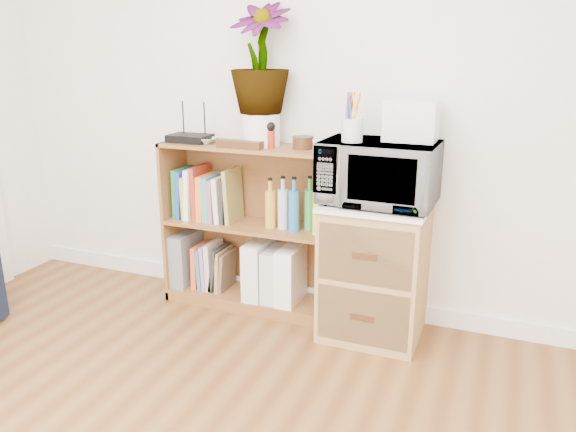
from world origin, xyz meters
The scene contains 21 objects.
skirting_board centered at (0.00, 2.24, 0.05)m, with size 4.00×0.02×0.10m, color white.
bookshelf centered at (-0.35, 2.10, 0.47)m, with size 1.00×0.30×0.95m, color brown.
wicker_unit centered at (0.40, 2.02, 0.35)m, with size 0.50×0.45×0.70m, color #9E7542.
microwave centered at (0.40, 2.02, 0.87)m, with size 0.56×0.38×0.31m, color silver.
pen_cup centered at (0.28, 1.95, 1.08)m, with size 0.10×0.10×0.11m, color silver.
small_appliance centered at (0.53, 2.10, 1.12)m, with size 0.24×0.20×0.19m, color white.
router centered at (-0.70, 2.08, 0.97)m, with size 0.23×0.16×0.04m, color black.
white_bowl centered at (-0.60, 2.07, 0.97)m, with size 0.13×0.13×0.03m, color silver.
plant_pot centered at (-0.28, 2.12, 1.04)m, with size 0.21×0.21×0.17m, color white.
potted_plant centered at (-0.28, 2.12, 1.41)m, with size 0.32×0.32×0.57m, color #356629.
trinket_box centered at (-0.35, 2.00, 0.97)m, with size 0.25×0.06×0.04m, color #3B1D10.
kokeshi_doll centered at (-0.19, 2.06, 1.00)m, with size 0.04×0.04×0.09m, color #9D2A13.
wooden_bowl centered at (-0.03, 2.11, 0.98)m, with size 0.11×0.11×0.07m, color #361E0E.
paint_jars centered at (0.11, 2.01, 0.98)m, with size 0.11×0.04×0.06m, color pink.
file_box centered at (-0.78, 2.10, 0.23)m, with size 0.10×0.26×0.32m, color slate.
magazine_holder_left centered at (-0.29, 2.09, 0.24)m, with size 0.11×0.27×0.33m, color silver.
magazine_holder_mid centered at (-0.19, 2.09, 0.22)m, with size 0.10×0.24×0.30m, color silver.
magazine_holder_right centered at (-0.09, 2.09, 0.23)m, with size 0.10×0.26×0.32m, color white.
cookbooks centered at (-0.63, 2.10, 0.64)m, with size 0.38×0.20×0.31m.
liquor_bottles centered at (-0.05, 2.10, 0.65)m, with size 0.35×0.07×0.32m.
lower_books centered at (-0.60, 2.10, 0.20)m, with size 0.22×0.19×0.29m.
Camera 1 is at (0.99, -0.65, 1.46)m, focal length 35.00 mm.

